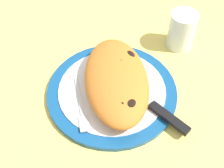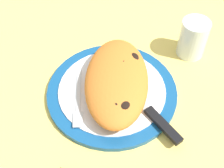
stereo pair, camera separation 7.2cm
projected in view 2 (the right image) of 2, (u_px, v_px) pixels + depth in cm
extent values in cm
cube|color=#EACC60|center=(112.00, 97.00, 75.92)|extent=(150.00, 150.00, 3.00)
cylinder|color=navy|center=(112.00, 92.00, 74.25)|extent=(31.13, 31.13, 1.32)
cylinder|color=white|center=(112.00, 90.00, 73.62)|extent=(25.65, 25.65, 0.30)
ellipsoid|color=orange|center=(117.00, 81.00, 70.92)|extent=(28.62, 18.41, 6.36)
ellipsoid|color=black|center=(116.00, 103.00, 64.30)|extent=(2.03, 1.66, 0.62)
ellipsoid|color=black|center=(125.00, 105.00, 64.26)|extent=(3.19, 3.08, 0.87)
ellipsoid|color=black|center=(123.00, 63.00, 71.03)|extent=(3.16, 2.89, 0.90)
ellipsoid|color=black|center=(134.00, 57.00, 73.08)|extent=(3.29, 2.96, 0.99)
cube|color=silver|center=(79.00, 89.00, 73.25)|extent=(13.03, 1.59, 0.40)
cube|color=silver|center=(78.00, 120.00, 67.88)|extent=(4.11, 2.41, 0.40)
cube|color=silver|center=(130.00, 92.00, 72.74)|extent=(11.77, 7.77, 0.40)
cube|color=black|center=(163.00, 125.00, 66.52)|extent=(10.02, 6.98, 1.20)
cylinder|color=silver|center=(193.00, 38.00, 79.62)|extent=(7.16, 7.16, 10.31)
cylinder|color=silver|center=(191.00, 45.00, 81.50)|extent=(6.58, 6.58, 5.05)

